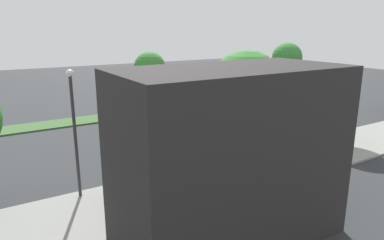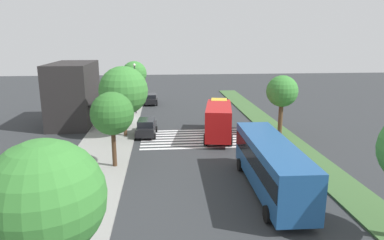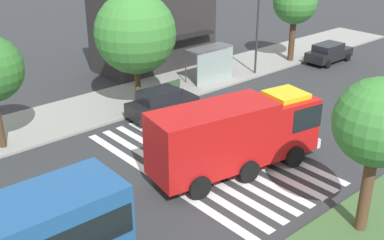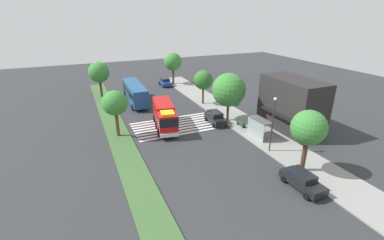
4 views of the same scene
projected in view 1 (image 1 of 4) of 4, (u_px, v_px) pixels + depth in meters
ground_plane at (190, 132)px, 30.55m from camera, size 120.00×120.00×0.00m
sidewalk at (267, 167)px, 22.67m from camera, size 60.00×5.20×0.14m
median_strip at (149, 112)px, 37.49m from camera, size 60.00×3.00×0.14m
crosswalk at (197, 131)px, 30.88m from camera, size 6.75×12.47×0.01m
fire_truck at (182, 105)px, 31.66m from camera, size 9.08×3.93×3.55m
parked_car_mid at (222, 141)px, 25.18m from camera, size 4.42×2.27×1.79m
transit_bus at (280, 89)px, 39.51m from camera, size 11.14×3.04×3.51m
bus_stop_shelter at (152, 157)px, 19.30m from camera, size 3.50×1.40×2.46m
bench_near_shelter at (211, 164)px, 21.65m from camera, size 1.60×0.50×0.90m
street_lamp at (74, 125)px, 17.60m from camera, size 0.36×0.36×6.65m
storefront_building at (231, 157)px, 14.28m from camera, size 9.24×5.42×7.27m
sidewalk_tree_west at (335, 85)px, 27.01m from camera, size 3.38×3.38×6.02m
sidewalk_tree_center at (246, 90)px, 22.45m from camera, size 4.99×4.99×7.25m
median_tree_far_west at (287, 58)px, 46.34m from camera, size 3.92×3.92×6.75m
median_tree_west at (150, 68)px, 36.43m from camera, size 3.28×3.28×6.24m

